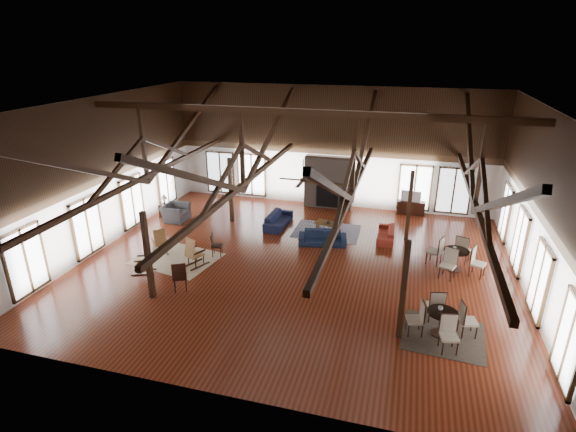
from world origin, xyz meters
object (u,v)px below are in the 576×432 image
(coffee_table, at_px, (328,224))
(cafe_table_far, at_px, (456,256))
(tv_console, at_px, (411,207))
(sofa_navy_left, at_px, (278,220))
(sofa_orange, at_px, (386,234))
(armchair, at_px, (176,213))
(sofa_navy_front, at_px, (322,238))
(cafe_table_near, at_px, (442,319))

(coffee_table, xyz_separation_m, cafe_table_far, (5.21, -2.24, 0.18))
(tv_console, bearing_deg, sofa_navy_left, -151.16)
(tv_console, bearing_deg, coffee_table, -136.71)
(sofa_navy_left, height_order, tv_console, tv_console)
(cafe_table_far, bearing_deg, coffee_table, 156.76)
(sofa_orange, bearing_deg, armchair, -88.64)
(cafe_table_far, relative_size, tv_console, 1.63)
(sofa_navy_front, relative_size, coffee_table, 1.60)
(cafe_table_near, bearing_deg, tv_console, 96.03)
(tv_console, bearing_deg, cafe_table_near, -83.97)
(sofa_navy_front, xyz_separation_m, coffee_table, (-0.02, 1.35, 0.09))
(sofa_orange, relative_size, cafe_table_far, 0.83)
(sofa_navy_left, distance_m, cafe_table_near, 9.54)
(sofa_navy_front, relative_size, armchair, 1.66)
(coffee_table, height_order, tv_console, tv_console)
(coffee_table, distance_m, tv_console, 4.82)
(cafe_table_far, xyz_separation_m, tv_console, (-1.70, 5.54, -0.23))
(sofa_navy_left, relative_size, cafe_table_far, 0.96)
(sofa_orange, relative_size, cafe_table_near, 0.86)
(sofa_navy_front, relative_size, cafe_table_near, 0.96)
(tv_console, bearing_deg, cafe_table_far, -72.98)
(sofa_navy_left, relative_size, cafe_table_near, 1.00)
(tv_console, bearing_deg, sofa_navy_front, -126.84)
(sofa_orange, bearing_deg, tv_console, 163.24)
(sofa_navy_left, bearing_deg, sofa_orange, -90.24)
(sofa_navy_front, xyz_separation_m, armchair, (-7.23, 0.80, 0.10))
(cafe_table_near, relative_size, cafe_table_far, 0.96)
(sofa_navy_left, bearing_deg, coffee_table, -89.84)
(armchair, height_order, tv_console, armchair)
(sofa_navy_left, distance_m, cafe_table_far, 7.90)
(cafe_table_far, height_order, tv_console, cafe_table_far)
(armchair, relative_size, cafe_table_far, 0.56)
(armchair, xyz_separation_m, cafe_table_near, (11.76, -5.97, 0.14))
(sofa_navy_front, xyz_separation_m, tv_console, (3.49, 4.66, 0.04))
(sofa_navy_front, bearing_deg, cafe_table_far, -20.87)
(sofa_navy_front, relative_size, sofa_navy_left, 0.96)
(armchair, bearing_deg, sofa_navy_left, -82.48)
(sofa_orange, height_order, cafe_table_near, cafe_table_near)
(sofa_orange, height_order, cafe_table_far, cafe_table_far)
(sofa_orange, distance_m, tv_console, 3.57)
(sofa_navy_left, bearing_deg, cafe_table_near, -131.48)
(sofa_navy_front, bearing_deg, tv_console, 42.00)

